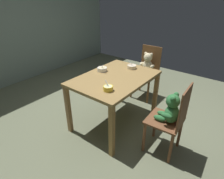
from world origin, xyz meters
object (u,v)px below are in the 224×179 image
object	(u,v)px
teddy_chair_near_front	(171,114)
porridge_bowl_cream_near_right	(132,67)
dining_table	(115,83)
porridge_bowl_white_far_center	(102,69)
porridge_bowl_yellow_near_left	(108,88)
teddy_chair_near_right	(147,68)

from	to	relation	value
teddy_chair_near_front	porridge_bowl_cream_near_right	xyz separation A→B (m)	(0.48, 0.84, 0.23)
dining_table	porridge_bowl_cream_near_right	size ratio (longest dim) A/B	8.07
teddy_chair_near_front	porridge_bowl_white_far_center	world-z (taller)	teddy_chair_near_front
porridge_bowl_yellow_near_left	dining_table	bearing A→B (deg)	25.71
porridge_bowl_cream_near_right	dining_table	bearing A→B (deg)	178.25
porridge_bowl_cream_near_right	porridge_bowl_white_far_center	world-z (taller)	porridge_bowl_white_far_center
porridge_bowl_white_far_center	dining_table	bearing A→B (deg)	-100.64
teddy_chair_near_right	porridge_bowl_cream_near_right	distance (m)	0.66
porridge_bowl_yellow_near_left	porridge_bowl_white_far_center	distance (m)	0.61
teddy_chair_near_right	porridge_bowl_yellow_near_left	distance (m)	1.42
porridge_bowl_white_far_center	teddy_chair_near_front	bearing A→B (deg)	-96.42
teddy_chair_near_right	porridge_bowl_white_far_center	xyz separation A→B (m)	(-0.97, 0.22, 0.23)
teddy_chair_near_front	teddy_chair_near_right	distance (m)	1.41
teddy_chair_near_right	porridge_bowl_cream_near_right	world-z (taller)	teddy_chair_near_right
teddy_chair_near_front	porridge_bowl_white_far_center	bearing A→B (deg)	-9.36
porridge_bowl_yellow_near_left	teddy_chair_near_right	bearing A→B (deg)	9.28
teddy_chair_near_front	teddy_chair_near_right	world-z (taller)	teddy_chair_near_right
porridge_bowl_cream_near_right	porridge_bowl_white_far_center	xyz separation A→B (m)	(-0.35, 0.28, 0.00)
dining_table	porridge_bowl_cream_near_right	distance (m)	0.42
teddy_chair_near_front	porridge_bowl_yellow_near_left	world-z (taller)	teddy_chair_near_front
porridge_bowl_white_far_center	teddy_chair_near_right	bearing A→B (deg)	-12.70
porridge_bowl_cream_near_right	porridge_bowl_yellow_near_left	bearing A→B (deg)	-167.96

